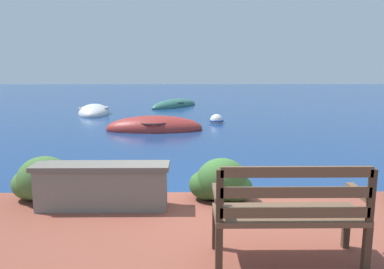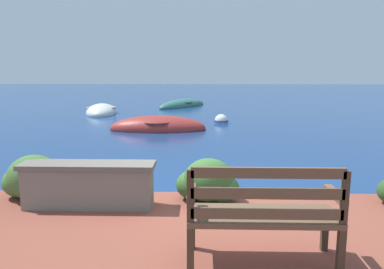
{
  "view_description": "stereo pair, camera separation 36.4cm",
  "coord_description": "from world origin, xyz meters",
  "px_view_note": "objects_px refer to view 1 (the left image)",
  "views": [
    {
      "loc": [
        -0.36,
        -5.01,
        1.94
      ],
      "look_at": [
        -0.26,
        4.06,
        0.32
      ],
      "focal_mm": 35.0,
      "sensor_mm": 36.0,
      "label": 1
    },
    {
      "loc": [
        0.0,
        -5.01,
        1.94
      ],
      "look_at": [
        -0.26,
        4.06,
        0.32
      ],
      "focal_mm": 35.0,
      "sensor_mm": 36.0,
      "label": 2
    }
  ],
  "objects_px": {
    "rowboat_nearest": "(154,128)",
    "mooring_buoy": "(216,121)",
    "rowboat_far": "(175,106)",
    "rowboat_mid": "(94,113)",
    "park_bench": "(290,211)"
  },
  "relations": [
    {
      "from": "rowboat_nearest",
      "to": "mooring_buoy",
      "type": "height_order",
      "value": "rowboat_nearest"
    },
    {
      "from": "rowboat_nearest",
      "to": "mooring_buoy",
      "type": "bearing_deg",
      "value": -144.98
    },
    {
      "from": "rowboat_far",
      "to": "mooring_buoy",
      "type": "relative_size",
      "value": 6.13
    },
    {
      "from": "rowboat_nearest",
      "to": "rowboat_mid",
      "type": "height_order",
      "value": "rowboat_nearest"
    },
    {
      "from": "mooring_buoy",
      "to": "rowboat_mid",
      "type": "bearing_deg",
      "value": 152.16
    },
    {
      "from": "park_bench",
      "to": "rowboat_mid",
      "type": "xyz_separation_m",
      "value": [
        -4.87,
        12.69,
        -0.64
      ]
    },
    {
      "from": "park_bench",
      "to": "mooring_buoy",
      "type": "distance_m",
      "value": 10.07
    },
    {
      "from": "rowboat_mid",
      "to": "mooring_buoy",
      "type": "bearing_deg",
      "value": 52.38
    },
    {
      "from": "rowboat_nearest",
      "to": "mooring_buoy",
      "type": "relative_size",
      "value": 5.87
    },
    {
      "from": "park_bench",
      "to": "rowboat_mid",
      "type": "distance_m",
      "value": 13.61
    },
    {
      "from": "park_bench",
      "to": "rowboat_nearest",
      "type": "height_order",
      "value": "park_bench"
    },
    {
      "from": "park_bench",
      "to": "rowboat_nearest",
      "type": "distance_m",
      "value": 8.74
    },
    {
      "from": "rowboat_far",
      "to": "rowboat_nearest",
      "type": "bearing_deg",
      "value": 33.41
    },
    {
      "from": "park_bench",
      "to": "mooring_buoy",
      "type": "relative_size",
      "value": 2.56
    },
    {
      "from": "rowboat_mid",
      "to": "mooring_buoy",
      "type": "height_order",
      "value": "rowboat_mid"
    }
  ]
}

